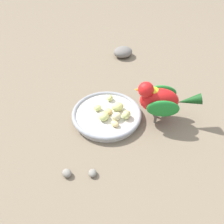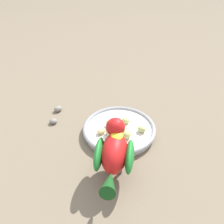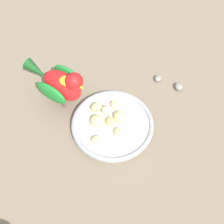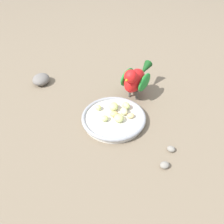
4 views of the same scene
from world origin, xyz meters
TOP-DOWN VIEW (x-y plane):
  - ground_plane at (0.00, 0.00)m, footprint 4.00×4.00m
  - feeding_bowl at (-0.03, 0.02)m, footprint 0.22×0.22m
  - apple_piece_0 at (0.03, 0.04)m, footprint 0.03×0.03m
  - apple_piece_1 at (-0.03, 0.03)m, footprint 0.04×0.03m
  - apple_piece_2 at (-0.04, 0.06)m, footprint 0.04×0.04m
  - apple_piece_3 at (-0.09, 0.05)m, footprint 0.03×0.03m
  - apple_piece_4 at (-0.00, 0.08)m, footprint 0.04×0.04m
  - apple_piece_5 at (-0.01, 0.01)m, footprint 0.05×0.04m
  - apple_piece_6 at (-0.00, 0.05)m, footprint 0.03×0.04m
  - apple_piece_7 at (-0.05, -0.00)m, footprint 0.03×0.03m
  - parrot at (0.01, 0.18)m, footprint 0.11×0.20m
  - rock_large at (-0.38, 0.17)m, footprint 0.08×0.09m
  - pebble_0 at (0.15, -0.12)m, footprint 0.03×0.03m
  - pebble_1 at (0.17, -0.05)m, footprint 0.03×0.03m

SIDE VIEW (x-z plane):
  - ground_plane at x=0.00m, z-range 0.00..0.00m
  - pebble_1 at x=0.17m, z-range 0.00..0.02m
  - pebble_0 at x=0.15m, z-range 0.00..0.02m
  - feeding_bowl at x=-0.03m, z-range 0.00..0.03m
  - rock_large at x=-0.38m, z-range 0.00..0.04m
  - apple_piece_0 at x=0.03m, z-range 0.02..0.03m
  - apple_piece_1 at x=-0.03m, z-range 0.02..0.04m
  - apple_piece_3 at x=-0.09m, z-range 0.02..0.04m
  - apple_piece_7 at x=-0.05m, z-range 0.02..0.04m
  - apple_piece_5 at x=-0.01m, z-range 0.02..0.04m
  - apple_piece_6 at x=0.00m, z-range 0.02..0.04m
  - apple_piece_4 at x=0.00m, z-range 0.02..0.04m
  - apple_piece_2 at x=-0.04m, z-range 0.02..0.04m
  - parrot at x=0.01m, z-range 0.01..0.15m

